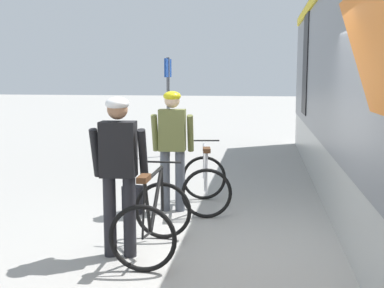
# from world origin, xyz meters

# --- Properties ---
(ground_plane) EXTENTS (80.00, 80.00, 0.00)m
(ground_plane) POSITION_xyz_m (0.00, 0.00, 0.00)
(ground_plane) COLOR #A09E99
(cyclist_near_in_olive) EXTENTS (0.63, 0.33, 1.76)m
(cyclist_near_in_olive) POSITION_xyz_m (-1.01, 1.66, 1.05)
(cyclist_near_in_olive) COLOR #4C515B
(cyclist_near_in_olive) RESTS_ON ground
(cyclist_far_in_dark) EXTENTS (0.63, 0.34, 1.76)m
(cyclist_far_in_dark) POSITION_xyz_m (-1.26, -0.19, 1.05)
(cyclist_far_in_dark) COLOR #232328
(cyclist_far_in_dark) RESTS_ON ground
(bicycle_near_silver) EXTENTS (0.87, 1.17, 0.99)m
(bicycle_near_silver) POSITION_xyz_m (-0.55, 1.85, 0.40)
(bicycle_near_silver) COLOR black
(bicycle_near_silver) RESTS_ON ground
(bicycle_far_black) EXTENTS (0.71, 1.08, 0.99)m
(bicycle_far_black) POSITION_xyz_m (-0.90, -0.09, 0.40)
(bicycle_far_black) COLOR black
(bicycle_far_black) RESTS_ON ground
(backpack_on_platform) EXTENTS (0.31, 0.24, 0.40)m
(backpack_on_platform) POSITION_xyz_m (-1.56, 1.46, 0.20)
(backpack_on_platform) COLOR black
(backpack_on_platform) RESTS_ON ground
(platform_sign_post) EXTENTS (0.08, 0.70, 2.40)m
(platform_sign_post) POSITION_xyz_m (-2.00, 6.37, 1.62)
(platform_sign_post) COLOR #595B60
(platform_sign_post) RESTS_ON ground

